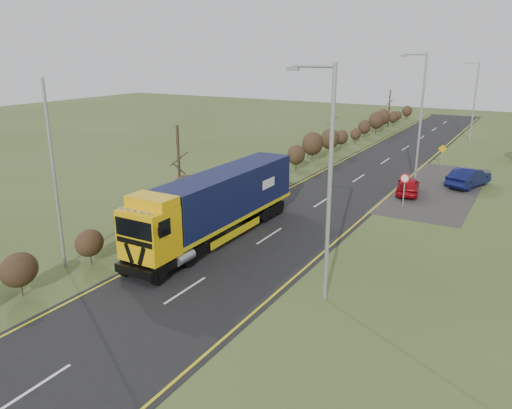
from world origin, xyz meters
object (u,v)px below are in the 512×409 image
object	(u,v)px
streetlight_near	(327,176)
speed_sign	(404,184)
car_red_hatchback	(408,186)
car_blue_sedan	(469,177)
lorry	(217,202)

from	to	relation	value
streetlight_near	speed_sign	distance (m)	15.58
car_red_hatchback	car_blue_sedan	world-z (taller)	car_blue_sedan
lorry	car_red_hatchback	world-z (taller)	lorry
speed_sign	lorry	bearing A→B (deg)	-124.53
lorry	streetlight_near	distance (m)	9.52
streetlight_near	speed_sign	world-z (taller)	streetlight_near
lorry	car_red_hatchback	distance (m)	16.62
lorry	speed_sign	bearing A→B (deg)	55.57
car_blue_sedan	streetlight_near	size ratio (longest dim) A/B	0.47
streetlight_near	speed_sign	size ratio (longest dim) A/B	4.10
car_red_hatchback	streetlight_near	world-z (taller)	streetlight_near
car_red_hatchback	streetlight_near	bearing A→B (deg)	81.90
car_blue_sedan	speed_sign	world-z (taller)	speed_sign
lorry	streetlight_near	xyz separation A→B (m)	(8.06, -3.82, 3.32)
car_blue_sedan	speed_sign	size ratio (longest dim) A/B	1.93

